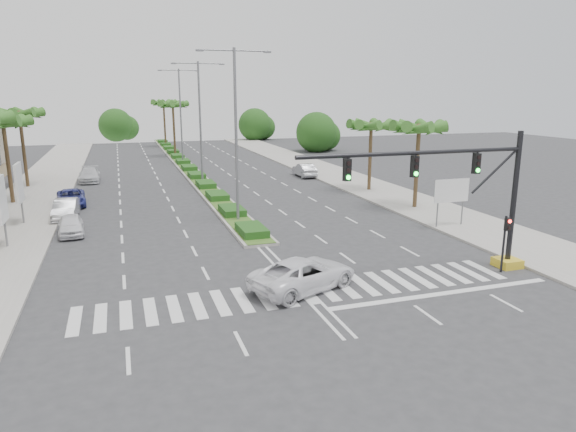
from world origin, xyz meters
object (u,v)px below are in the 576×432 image
object	(u,v)px
car_parked_d	(90,175)
car_crossing	(304,274)
car_parked_b	(66,209)
car_parked_c	(71,198)
car_right	(305,170)
car_parked_a	(71,225)

from	to	relation	value
car_parked_d	car_crossing	bearing A→B (deg)	-72.87
car_parked_b	car_parked_c	world-z (taller)	car_parked_b
car_right	car_crossing	bearing A→B (deg)	70.77
car_parked_a	car_right	world-z (taller)	car_right
car_parked_a	car_parked_b	bearing A→B (deg)	93.62
car_parked_b	car_parked_c	distance (m)	4.81
car_parked_a	car_crossing	world-z (taller)	car_crossing
car_parked_b	car_parked_a	bearing A→B (deg)	-79.54
car_parked_c	car_crossing	xyz separation A→B (m)	(11.87, -23.37, 0.09)
car_parked_a	car_crossing	size ratio (longest dim) A/B	0.71
car_parked_c	car_crossing	bearing A→B (deg)	-67.72
car_parked_d	car_crossing	xyz separation A→B (m)	(10.95, -35.52, 0.03)
car_parked_c	car_parked_d	distance (m)	12.18
car_parked_a	car_parked_d	distance (m)	21.72
car_parked_b	car_right	xyz separation A→B (m)	(23.44, 13.02, 0.00)
car_parked_a	car_parked_b	distance (m)	4.82
car_parked_d	car_parked_a	bearing A→B (deg)	-90.64
car_parked_c	car_crossing	size ratio (longest dim) A/B	0.88
car_parked_d	car_right	xyz separation A→B (m)	(22.52, -3.93, 0.01)
car_parked_c	car_parked_d	size ratio (longest dim) A/B	0.96
car_parked_d	car_right	size ratio (longest dim) A/B	1.12
car_parked_d	car_right	bearing A→B (deg)	-9.91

